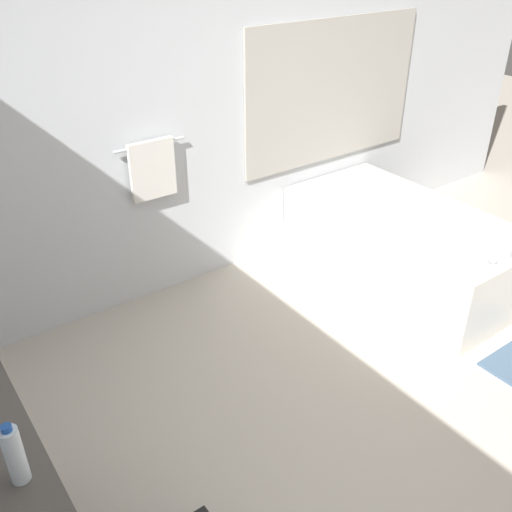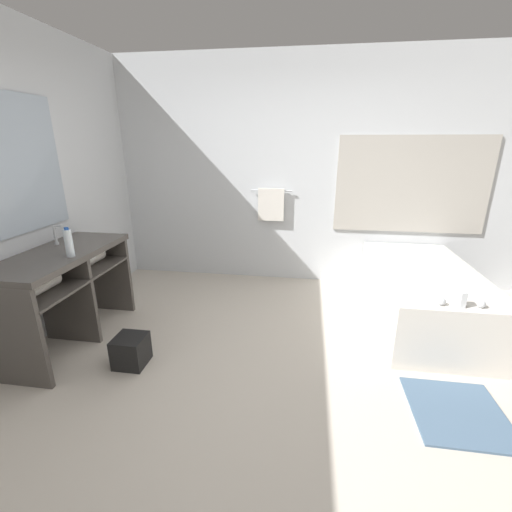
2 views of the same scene
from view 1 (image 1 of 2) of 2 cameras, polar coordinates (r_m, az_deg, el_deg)
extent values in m
plane|color=beige|center=(3.21, 15.71, -19.42)|extent=(16.00, 16.00, 0.00)
cube|color=silver|center=(3.95, -7.35, 14.84)|extent=(7.40, 0.06, 2.70)
cube|color=#B7B2A8|center=(4.70, 7.74, 15.98)|extent=(1.70, 0.02, 1.10)
cylinder|color=silver|center=(3.82, -10.60, 10.88)|extent=(0.50, 0.02, 0.02)
cube|color=silver|center=(3.87, -10.30, 8.48)|extent=(0.32, 0.04, 0.40)
cube|color=silver|center=(4.49, 14.61, 1.15)|extent=(0.92, 1.80, 0.54)
ellipsoid|color=white|center=(4.44, 14.81, 2.51)|extent=(0.66, 1.30, 0.30)
cube|color=silver|center=(3.96, 23.86, 0.67)|extent=(0.04, 0.07, 0.12)
sphere|color=silver|center=(3.87, 22.66, -0.31)|extent=(0.06, 0.06, 0.06)
cylinder|color=white|center=(2.04, -22.99, -17.87)|extent=(0.06, 0.06, 0.22)
cylinder|color=#1E4CA8|center=(1.96, -23.71, -15.50)|extent=(0.03, 0.03, 0.02)
camera|label=2|loc=(2.27, 71.91, -9.59)|focal=24.00mm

